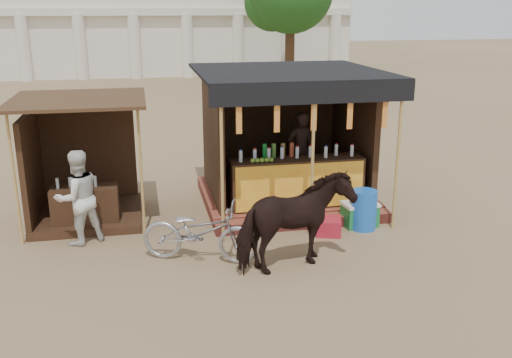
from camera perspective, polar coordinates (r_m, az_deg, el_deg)
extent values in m
plane|color=#846B4C|center=(8.85, 2.11, -9.80)|extent=(120.00, 120.00, 0.00)
cube|color=brown|center=(12.17, 2.82, -1.65)|extent=(3.40, 2.80, 0.22)
cube|color=brown|center=(10.77, 4.86, -4.26)|extent=(3.40, 0.35, 0.20)
cube|color=#3B2215|center=(11.12, 4.07, -0.31)|extent=(2.60, 0.55, 0.95)
cube|color=orange|center=(10.86, 4.47, -0.74)|extent=(2.50, 0.02, 0.88)
cube|color=#3B2215|center=(13.00, 1.53, 5.76)|extent=(3.00, 0.12, 2.50)
cube|color=#3B2215|center=(11.54, -4.35, 4.29)|extent=(0.12, 2.50, 2.50)
cube|color=#3B2215|center=(12.27, 9.73, 4.85)|extent=(0.12, 2.50, 2.50)
cube|color=black|center=(11.42, 3.26, 10.70)|extent=(3.60, 3.60, 0.06)
cube|color=black|center=(9.75, 5.93, 8.51)|extent=(3.60, 0.06, 0.36)
cylinder|color=tan|center=(9.67, -3.43, 1.27)|extent=(0.06, 0.06, 2.75)
cylinder|color=tan|center=(10.01, 5.67, 1.76)|extent=(0.06, 0.06, 2.75)
cylinder|color=tan|center=(10.59, 13.98, 2.17)|extent=(0.06, 0.06, 2.75)
cube|color=red|center=(9.53, -1.72, 6.15)|extent=(0.10, 0.02, 0.55)
cube|color=red|center=(9.66, 2.11, 6.29)|extent=(0.10, 0.02, 0.55)
cube|color=red|center=(9.83, 5.81, 6.40)|extent=(0.10, 0.02, 0.55)
cube|color=red|center=(10.04, 9.38, 6.49)|extent=(0.10, 0.02, 0.55)
cube|color=red|center=(10.29, 12.79, 6.54)|extent=(0.10, 0.02, 0.55)
imported|color=black|center=(12.10, 4.47, 2.84)|extent=(0.65, 0.47, 1.66)
cube|color=#3B2215|center=(11.60, -16.35, -3.47)|extent=(2.00, 2.00, 0.15)
cube|color=#3B2215|center=(12.23, -16.41, 2.35)|extent=(1.90, 0.10, 2.10)
cube|color=#3B2215|center=(11.45, -21.48, 0.88)|extent=(0.10, 1.90, 2.10)
cube|color=#472D19|center=(10.95, -17.36, 7.59)|extent=(2.40, 2.40, 0.06)
cylinder|color=tan|center=(10.44, -23.00, -0.04)|extent=(0.05, 0.05, 2.35)
cylinder|color=tan|center=(10.22, -11.41, 0.64)|extent=(0.05, 0.05, 2.35)
cube|color=#3B2215|center=(11.03, -16.67, -2.77)|extent=(1.20, 0.50, 0.80)
imported|color=black|center=(8.82, 3.85, -4.43)|extent=(2.00, 1.37, 1.54)
imported|color=#9899A0|center=(9.24, -5.63, -5.28)|extent=(2.02, 1.30, 1.00)
imported|color=silver|center=(10.23, -17.38, -1.78)|extent=(1.01, 0.93, 1.67)
cylinder|color=blue|center=(10.73, 10.72, -3.04)|extent=(0.60, 0.60, 0.74)
cube|color=#A71B2E|center=(10.45, 7.28, -4.73)|extent=(0.55, 0.54, 0.30)
cube|color=#197336|center=(10.92, 10.32, -3.62)|extent=(0.66, 0.48, 0.40)
cube|color=white|center=(10.85, 10.38, -2.48)|extent=(0.68, 0.50, 0.06)
cube|color=silver|center=(37.68, -12.26, 16.52)|extent=(26.00, 7.00, 8.00)
cube|color=silver|center=(34.08, -12.24, 16.02)|extent=(26.00, 0.50, 0.40)
cylinder|color=silver|center=(34.69, -22.21, 12.04)|extent=(0.70, 0.70, 3.60)
cylinder|color=silver|center=(34.29, -17.17, 12.48)|extent=(0.70, 0.70, 3.60)
cylinder|color=silver|center=(34.15, -12.04, 12.83)|extent=(0.70, 0.70, 3.60)
cylinder|color=silver|center=(34.27, -6.89, 13.09)|extent=(0.70, 0.70, 3.60)
cylinder|color=silver|center=(34.65, -1.81, 13.23)|extent=(0.70, 0.70, 3.60)
cylinder|color=silver|center=(35.29, 3.13, 13.28)|extent=(0.70, 0.70, 3.60)
cylinder|color=silver|center=(36.16, 7.86, 13.24)|extent=(0.70, 0.70, 3.60)
cylinder|color=#382314|center=(30.77, 3.40, 13.14)|extent=(0.50, 0.50, 4.00)
sphere|color=#1E541D|center=(31.10, 1.68, 17.25)|extent=(2.99, 2.99, 2.99)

